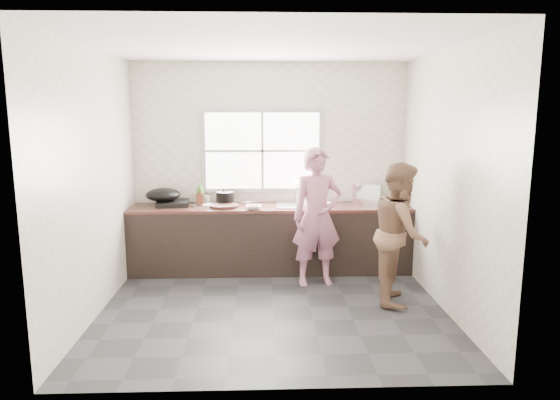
{
  "coord_description": "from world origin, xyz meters",
  "views": [
    {
      "loc": [
        -0.1,
        -5.04,
        2.05
      ],
      "look_at": [
        0.1,
        0.65,
        1.05
      ],
      "focal_mm": 32.0,
      "sensor_mm": 36.0,
      "label": 1
    }
  ],
  "objects_px": {
    "bowl_crabs": "(309,204)",
    "burner": "(173,203)",
    "glass_jar": "(207,199)",
    "pot_lid_right": "(201,205)",
    "black_pot": "(225,198)",
    "dish_rack": "(368,193)",
    "bottle_green": "(200,193)",
    "bowl_held": "(325,204)",
    "woman": "(317,221)",
    "cutting_board": "(224,206)",
    "person_side": "(400,233)",
    "bottle_brown_tall": "(200,198)",
    "wok": "(163,195)",
    "bowl_mince": "(254,207)",
    "pot_lid_left": "(174,205)",
    "plate_food": "(211,205)",
    "bottle_brown_short": "(224,196)"
  },
  "relations": [
    {
      "from": "pot_lid_right",
      "to": "cutting_board",
      "type": "bearing_deg",
      "value": -19.47
    },
    {
      "from": "plate_food",
      "to": "person_side",
      "type": "bearing_deg",
      "value": -28.74
    },
    {
      "from": "pot_lid_left",
      "to": "dish_rack",
      "type": "bearing_deg",
      "value": 1.48
    },
    {
      "from": "cutting_board",
      "to": "pot_lid_left",
      "type": "bearing_deg",
      "value": 166.99
    },
    {
      "from": "black_pot",
      "to": "dish_rack",
      "type": "relative_size",
      "value": 0.65
    },
    {
      "from": "pot_lid_right",
      "to": "glass_jar",
      "type": "bearing_deg",
      "value": 71.71
    },
    {
      "from": "bowl_crabs",
      "to": "burner",
      "type": "height_order",
      "value": "burner"
    },
    {
      "from": "black_pot",
      "to": "bowl_crabs",
      "type": "bearing_deg",
      "value": -9.87
    },
    {
      "from": "bowl_held",
      "to": "plate_food",
      "type": "relative_size",
      "value": 0.85
    },
    {
      "from": "woman",
      "to": "bowl_crabs",
      "type": "bearing_deg",
      "value": 85.89
    },
    {
      "from": "glass_jar",
      "to": "pot_lid_left",
      "type": "xyz_separation_m",
      "value": [
        -0.42,
        -0.15,
        -0.04
      ]
    },
    {
      "from": "person_side",
      "to": "plate_food",
      "type": "xyz_separation_m",
      "value": [
        -2.16,
        1.19,
        0.1
      ]
    },
    {
      "from": "cutting_board",
      "to": "bowl_held",
      "type": "relative_size",
      "value": 1.96
    },
    {
      "from": "bottle_brown_short",
      "to": "dish_rack",
      "type": "xyz_separation_m",
      "value": [
        1.91,
        -0.08,
        0.04
      ]
    },
    {
      "from": "burner",
      "to": "wok",
      "type": "height_order",
      "value": "wok"
    },
    {
      "from": "dish_rack",
      "to": "pot_lid_right",
      "type": "height_order",
      "value": "dish_rack"
    },
    {
      "from": "black_pot",
      "to": "burner",
      "type": "relative_size",
      "value": 0.58
    },
    {
      "from": "pot_lid_left",
      "to": "wok",
      "type": "bearing_deg",
      "value": -177.23
    },
    {
      "from": "dish_rack",
      "to": "glass_jar",
      "type": "bearing_deg",
      "value": -159.77
    },
    {
      "from": "glass_jar",
      "to": "person_side",
      "type": "bearing_deg",
      "value": -31.62
    },
    {
      "from": "glass_jar",
      "to": "pot_lid_right",
      "type": "height_order",
      "value": "glass_jar"
    },
    {
      "from": "woman",
      "to": "black_pot",
      "type": "distance_m",
      "value": 1.34
    },
    {
      "from": "bottle_green",
      "to": "burner",
      "type": "height_order",
      "value": "bottle_green"
    },
    {
      "from": "glass_jar",
      "to": "burner",
      "type": "xyz_separation_m",
      "value": [
        -0.43,
        -0.15,
        -0.02
      ]
    },
    {
      "from": "person_side",
      "to": "burner",
      "type": "xyz_separation_m",
      "value": [
        -2.65,
        1.22,
        0.12
      ]
    },
    {
      "from": "bowl_crabs",
      "to": "bottle_brown_short",
      "type": "xyz_separation_m",
      "value": [
        -1.11,
        0.29,
        0.07
      ]
    },
    {
      "from": "bottle_brown_tall",
      "to": "pot_lid_right",
      "type": "xyz_separation_m",
      "value": [
        0.01,
        -0.07,
        -0.09
      ]
    },
    {
      "from": "woman",
      "to": "bowl_held",
      "type": "distance_m",
      "value": 0.57
    },
    {
      "from": "woman",
      "to": "cutting_board",
      "type": "distance_m",
      "value": 1.24
    },
    {
      "from": "bowl_mince",
      "to": "bottle_brown_short",
      "type": "distance_m",
      "value": 0.6
    },
    {
      "from": "bowl_crabs",
      "to": "wok",
      "type": "bearing_deg",
      "value": 175.91
    },
    {
      "from": "bowl_mince",
      "to": "bottle_brown_tall",
      "type": "bearing_deg",
      "value": 155.92
    },
    {
      "from": "glass_jar",
      "to": "pot_lid_right",
      "type": "distance_m",
      "value": 0.21
    },
    {
      "from": "bottle_green",
      "to": "glass_jar",
      "type": "distance_m",
      "value": 0.12
    },
    {
      "from": "person_side",
      "to": "bowl_crabs",
      "type": "height_order",
      "value": "person_side"
    },
    {
      "from": "bowl_crabs",
      "to": "pot_lid_right",
      "type": "bearing_deg",
      "value": 176.07
    },
    {
      "from": "cutting_board",
      "to": "bowl_mince",
      "type": "relative_size",
      "value": 1.86
    },
    {
      "from": "woman",
      "to": "glass_jar",
      "type": "xyz_separation_m",
      "value": [
        -1.38,
        0.78,
        0.14
      ]
    },
    {
      "from": "pot_lid_right",
      "to": "bowl_held",
      "type": "bearing_deg",
      "value": -2.02
    },
    {
      "from": "bowl_held",
      "to": "person_side",
      "type": "bearing_deg",
      "value": -58.68
    },
    {
      "from": "woman",
      "to": "cutting_board",
      "type": "xyz_separation_m",
      "value": [
        -1.14,
        0.48,
        0.11
      ]
    },
    {
      "from": "cutting_board",
      "to": "bottle_green",
      "type": "relative_size",
      "value": 1.33
    },
    {
      "from": "bottle_brown_short",
      "to": "wok",
      "type": "relative_size",
      "value": 0.43
    },
    {
      "from": "bowl_held",
      "to": "plate_food",
      "type": "height_order",
      "value": "bowl_held"
    },
    {
      "from": "woman",
      "to": "bowl_crabs",
      "type": "relative_size",
      "value": 8.6
    },
    {
      "from": "black_pot",
      "to": "bottle_green",
      "type": "xyz_separation_m",
      "value": [
        -0.33,
        0.1,
        0.05
      ]
    },
    {
      "from": "dish_rack",
      "to": "burner",
      "type": "bearing_deg",
      "value": -155.99
    },
    {
      "from": "woman",
      "to": "pot_lid_left",
      "type": "relative_size",
      "value": 5.97
    },
    {
      "from": "bowl_crabs",
      "to": "wok",
      "type": "height_order",
      "value": "wok"
    },
    {
      "from": "burner",
      "to": "pot_lid_left",
      "type": "height_order",
      "value": "burner"
    }
  ]
}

